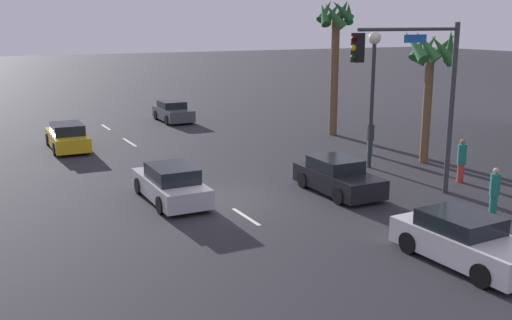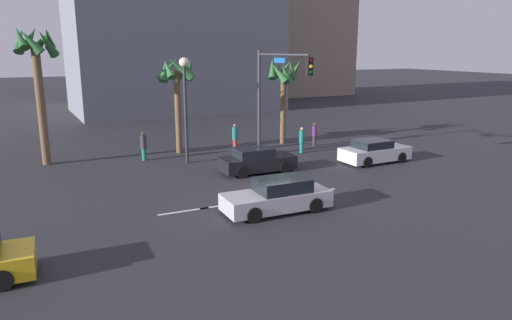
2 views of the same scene
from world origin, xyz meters
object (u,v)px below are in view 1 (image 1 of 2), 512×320
at_px(car_1, 338,177).
at_px(car_3, 67,137).
at_px(palm_tree_2, 431,59).
at_px(pedestrian_0, 370,137).
at_px(traffic_signal, 422,82).
at_px(streetlamp, 373,74).
at_px(car_2, 171,184).
at_px(pedestrian_1, 495,190).
at_px(palm_tree_0, 335,34).
at_px(pedestrian_2, 462,159).
at_px(car_4, 173,112).
at_px(car_0, 465,241).

bearing_deg(car_1, car_3, -149.52).
bearing_deg(palm_tree_2, pedestrian_0, -155.04).
bearing_deg(traffic_signal, streetlamp, 161.13).
xyz_separation_m(car_2, pedestrian_1, (6.75, 9.36, 0.25)).
distance_m(palm_tree_0, palm_tree_2, 8.08).
xyz_separation_m(car_3, pedestrian_1, (18.18, 11.09, 0.25)).
height_order(streetlamp, pedestrian_2, streetlamp).
bearing_deg(car_3, palm_tree_2, 52.86).
distance_m(car_4, pedestrian_2, 21.17).
xyz_separation_m(pedestrian_2, palm_tree_2, (-3.39, 1.19, 3.92)).
bearing_deg(pedestrian_0, pedestrian_1, -13.19).
xyz_separation_m(streetlamp, palm_tree_2, (0.45, 2.97, 0.58)).
relative_size(pedestrian_2, palm_tree_0, 0.23).
height_order(pedestrian_1, palm_tree_0, palm_tree_0).
xyz_separation_m(pedestrian_1, palm_tree_0, (-15.14, 3.68, 5.02)).
height_order(car_4, traffic_signal, traffic_signal).
relative_size(streetlamp, palm_tree_0, 0.77).
bearing_deg(traffic_signal, palm_tree_2, 134.02).
height_order(car_4, pedestrian_0, pedestrian_0).
distance_m(car_3, palm_tree_0, 15.97).
xyz_separation_m(car_3, traffic_signal, (15.55, 9.94, 3.80)).
height_order(streetlamp, pedestrian_1, streetlamp).
relative_size(streetlamp, pedestrian_2, 3.34).
height_order(streetlamp, pedestrian_0, streetlamp).
relative_size(car_1, pedestrian_1, 2.43).
xyz_separation_m(streetlamp, palm_tree_0, (-7.57, 3.14, 1.60)).
bearing_deg(palm_tree_2, streetlamp, -98.59).
bearing_deg(pedestrian_0, palm_tree_0, 165.46).
bearing_deg(car_1, pedestrian_1, 33.83).
relative_size(car_1, palm_tree_0, 0.52).
height_order(car_1, pedestrian_0, pedestrian_0).
relative_size(car_2, pedestrian_0, 2.57).
bearing_deg(palm_tree_0, car_0, -23.71).
distance_m(car_2, traffic_signal, 9.95).
bearing_deg(pedestrian_0, car_3, -122.22).
distance_m(car_1, palm_tree_2, 8.28).
height_order(car_0, pedestrian_0, pedestrian_0).
distance_m(car_0, palm_tree_2, 13.05).
bearing_deg(palm_tree_2, car_4, -158.89).
relative_size(traffic_signal, palm_tree_0, 0.82).
relative_size(car_3, car_4, 1.18).
relative_size(pedestrian_1, pedestrian_2, 0.92).
bearing_deg(car_3, traffic_signal, 32.58).
distance_m(car_2, pedestrian_0, 12.03).
bearing_deg(pedestrian_0, streetlamp, -38.70).
bearing_deg(palm_tree_0, car_4, -143.22).
distance_m(car_1, streetlamp, 5.94).
distance_m(traffic_signal, palm_tree_2, 6.49).
distance_m(traffic_signal, palm_tree_0, 13.50).
xyz_separation_m(car_4, pedestrian_2, (20.47, 5.40, 0.34)).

